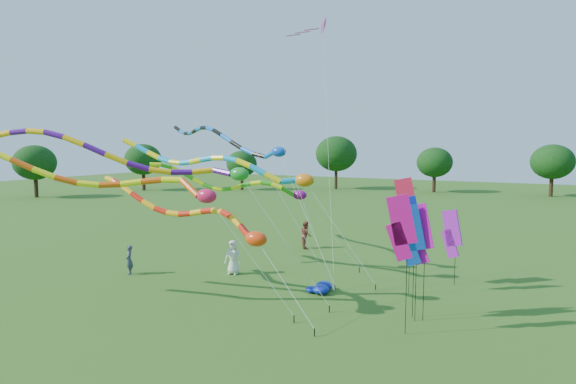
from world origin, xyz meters
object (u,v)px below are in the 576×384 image
at_px(blue_nylon_heap, 318,287).
at_px(person_c, 306,235).
at_px(tube_kite_orange, 95,175).
at_px(tube_kite_red, 197,215).
at_px(person_b, 129,260).
at_px(person_a, 233,257).

height_order(blue_nylon_heap, person_c, person_c).
bearing_deg(tube_kite_orange, tube_kite_red, 31.31).
height_order(blue_nylon_heap, person_b, person_b).
xyz_separation_m(tube_kite_red, tube_kite_orange, (-2.78, -3.13, 1.88)).
xyz_separation_m(blue_nylon_heap, person_b, (-10.28, -1.99, 0.58)).
distance_m(person_a, person_c, 7.75).
bearing_deg(tube_kite_orange, person_c, 63.32).
distance_m(tube_kite_orange, person_a, 8.96).
bearing_deg(blue_nylon_heap, person_b, -169.04).
bearing_deg(person_c, person_a, 140.96).
xyz_separation_m(tube_kite_red, person_c, (-0.24, 11.93, -2.94)).
distance_m(blue_nylon_heap, person_c, 9.56).
relative_size(person_a, person_b, 1.18).
height_order(person_b, person_c, person_c).
relative_size(tube_kite_orange, blue_nylon_heap, 10.36).
relative_size(tube_kite_red, person_b, 8.15).
distance_m(tube_kite_orange, person_c, 16.01).
bearing_deg(person_a, person_b, -164.37).
xyz_separation_m(tube_kite_orange, person_a, (1.83, 7.34, -4.80)).
relative_size(person_b, person_c, 0.86).
xyz_separation_m(blue_nylon_heap, person_c, (-4.61, 8.35, 0.71)).
distance_m(tube_kite_red, tube_kite_orange, 4.59).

